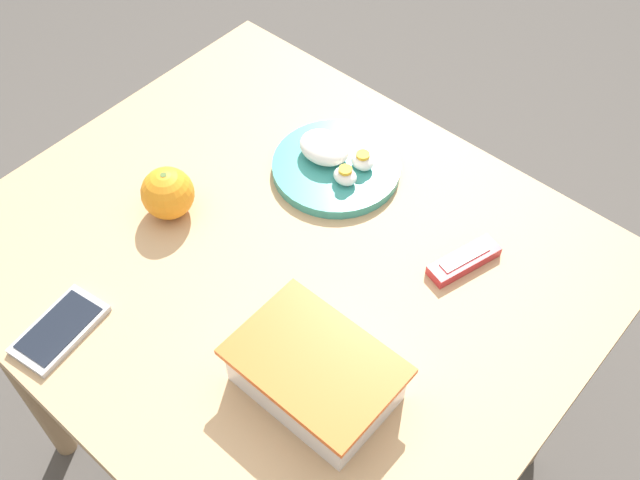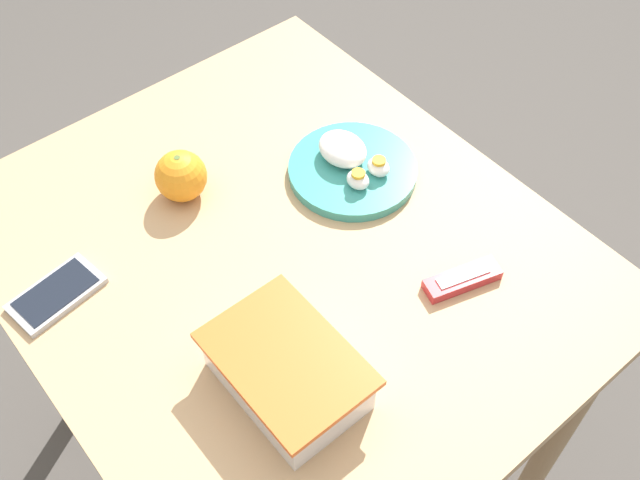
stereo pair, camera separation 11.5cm
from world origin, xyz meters
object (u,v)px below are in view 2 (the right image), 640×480
object	(u,v)px
orange_fruit	(181,176)
cell_phone	(56,294)
food_container	(287,374)
candy_bar	(462,279)
rice_plate	(351,165)

from	to	relation	value
orange_fruit	cell_phone	size ratio (longest dim) A/B	0.59
food_container	cell_phone	size ratio (longest dim) A/B	1.49
orange_fruit	food_container	bearing A→B (deg)	167.49
candy_bar	cell_phone	distance (m)	0.61
food_container	candy_bar	xyz separation A→B (m)	(-0.03, -0.31, -0.03)
candy_bar	rice_plate	bearing A→B (deg)	-4.71
candy_bar	cell_phone	world-z (taller)	candy_bar
candy_bar	cell_phone	bearing A→B (deg)	52.61
food_container	orange_fruit	distance (m)	0.40
food_container	cell_phone	bearing A→B (deg)	27.27
orange_fruit	candy_bar	distance (m)	0.48
orange_fruit	rice_plate	xyz separation A→B (m)	(-0.14, -0.25, -0.03)
orange_fruit	candy_bar	xyz separation A→B (m)	(-0.42, -0.22, -0.03)
candy_bar	food_container	bearing A→B (deg)	84.12
food_container	candy_bar	size ratio (longest dim) A/B	1.73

